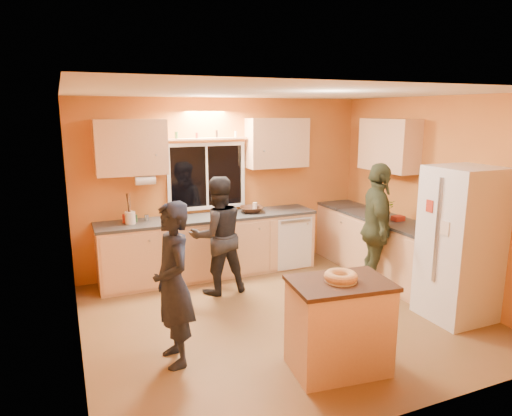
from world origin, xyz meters
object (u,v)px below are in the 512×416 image
refrigerator (460,244)px  person_left (173,284)px  person_center (218,235)px  island (339,325)px  person_right (377,229)px

refrigerator → person_left: 3.31m
refrigerator → person_left: (-3.29, 0.33, -0.10)m
person_left → person_center: 1.79m
refrigerator → island: 2.01m
person_right → island: bearing=161.0°
person_left → refrigerator: bearing=81.4°
person_right → person_center: bearing=95.1°
refrigerator → person_center: bearing=141.9°
island → person_left: size_ratio=0.61×
island → person_right: person_right is taller
refrigerator → person_right: (-0.39, 1.03, -0.02)m
person_center → person_right: 2.12m
person_left → person_center: bearing=145.0°
person_left → person_right: 2.99m
refrigerator → person_center: size_ratio=1.14×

